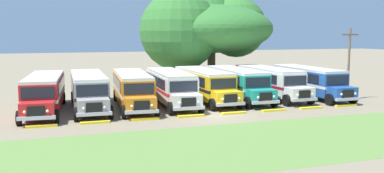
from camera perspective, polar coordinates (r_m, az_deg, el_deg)
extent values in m
plane|color=#84755B|center=(31.02, 2.82, -3.98)|extent=(220.00, 220.00, 0.00)
cube|color=olive|center=(24.01, 9.91, -7.43)|extent=(80.00, 9.56, 0.01)
cube|color=red|center=(34.55, -19.63, -0.63)|extent=(3.25, 9.37, 2.10)
cube|color=white|center=(34.57, -19.62, -0.91)|extent=(3.28, 9.40, 0.24)
cube|color=black|center=(34.68, -17.53, 0.32)|extent=(0.70, 7.98, 0.80)
cube|color=black|center=(34.93, -21.69, 0.18)|extent=(0.70, 7.98, 0.80)
cube|color=beige|center=(34.42, -19.71, 1.28)|extent=(3.16, 9.27, 0.22)
cube|color=red|center=(29.42, -20.54, -3.03)|extent=(2.31, 1.58, 1.05)
cube|color=black|center=(28.69, -20.71, -3.24)|extent=(1.10, 0.19, 0.70)
cube|color=#B7B7BC|center=(28.73, -20.68, -4.10)|extent=(2.41, 0.40, 0.24)
cube|color=black|center=(29.92, -20.49, -0.87)|extent=(2.20, 0.24, 0.84)
cube|color=white|center=(39.13, -18.99, 0.12)|extent=(0.90, 0.13, 1.30)
sphere|color=#EAE5C6|center=(28.57, -19.32, -3.22)|extent=(0.20, 0.20, 0.20)
sphere|color=#EAE5C6|center=(28.73, -22.10, -3.29)|extent=(0.20, 0.20, 0.20)
cylinder|color=black|center=(29.50, -18.15, -3.94)|extent=(0.36, 1.02, 1.00)
cylinder|color=black|center=(29.77, -22.78, -4.05)|extent=(0.36, 1.02, 1.00)
cylinder|color=black|center=(37.56, -17.31, -1.55)|extent=(0.36, 1.02, 1.00)
cylinder|color=black|center=(37.78, -20.95, -1.65)|extent=(0.36, 1.02, 1.00)
cube|color=#9E9993|center=(34.84, -14.09, -0.36)|extent=(2.74, 9.26, 2.10)
cube|color=#282828|center=(34.86, -14.08, -0.64)|extent=(2.77, 9.28, 0.24)
cube|color=black|center=(35.17, -12.08, 0.59)|extent=(0.25, 8.00, 0.80)
cube|color=black|center=(35.03, -16.22, 0.43)|extent=(0.25, 8.00, 0.80)
cube|color=silver|center=(34.71, -14.15, 1.53)|extent=(2.66, 9.16, 0.22)
cube|color=#9E9993|center=(29.68, -13.45, -2.67)|extent=(2.24, 1.46, 1.05)
cube|color=black|center=(28.95, -13.34, -2.87)|extent=(1.10, 0.13, 0.70)
cube|color=#B7B7BC|center=(28.99, -13.31, -3.72)|extent=(2.40, 0.26, 0.24)
cube|color=black|center=(30.19, -13.59, -0.55)|extent=(2.20, 0.12, 0.84)
cube|color=#282828|center=(39.43, -14.48, 0.34)|extent=(0.90, 0.08, 1.30)
sphere|color=#EAE5C6|center=(28.96, -11.95, -2.83)|extent=(0.20, 0.20, 0.20)
sphere|color=#EAE5C6|center=(28.86, -14.72, -2.94)|extent=(0.20, 0.20, 0.20)
cylinder|color=black|center=(29.98, -11.14, -3.53)|extent=(0.31, 1.01, 1.00)
cylinder|color=black|center=(29.82, -15.73, -3.73)|extent=(0.31, 1.01, 1.00)
cylinder|color=black|center=(38.03, -12.50, -1.29)|extent=(0.31, 1.01, 1.00)
cylinder|color=black|center=(37.91, -16.12, -1.43)|extent=(0.31, 1.01, 1.00)
cube|color=orange|center=(35.04, -8.26, -0.18)|extent=(3.19, 9.36, 2.10)
cube|color=white|center=(35.06, -8.26, -0.45)|extent=(3.22, 9.39, 0.24)
cube|color=black|center=(35.43, -6.29, 0.75)|extent=(0.65, 7.98, 0.80)
cube|color=black|center=(35.16, -10.39, 0.63)|extent=(0.65, 7.98, 0.80)
cube|color=beige|center=(34.91, -8.30, 1.71)|extent=(3.10, 9.26, 0.22)
cube|color=orange|center=(29.91, -7.12, -2.45)|extent=(2.30, 1.56, 1.05)
cube|color=black|center=(29.18, -6.93, -2.65)|extent=(1.10, 0.18, 0.70)
cube|color=#B7B7BC|center=(29.22, -6.91, -3.49)|extent=(2.41, 0.38, 0.24)
cube|color=black|center=(30.41, -7.32, -0.34)|extent=(2.20, 0.23, 0.84)
cube|color=white|center=(39.61, -9.00, 0.52)|extent=(0.90, 0.13, 1.30)
sphere|color=#EAE5C6|center=(29.23, -5.56, -2.61)|extent=(0.20, 0.20, 0.20)
sphere|color=#EAE5C6|center=(29.05, -8.29, -2.71)|extent=(0.20, 0.20, 0.20)
cylinder|color=black|center=(30.27, -4.88, -3.32)|extent=(0.35, 1.02, 1.00)
cylinder|color=black|center=(29.98, -9.41, -3.50)|extent=(0.35, 1.02, 1.00)
cylinder|color=black|center=(38.28, -6.95, -1.11)|extent=(0.35, 1.02, 1.00)
cylinder|color=black|center=(38.04, -10.53, -1.23)|extent=(0.35, 1.02, 1.00)
cube|color=silver|center=(36.06, -3.08, 0.10)|extent=(2.90, 9.30, 2.10)
cube|color=red|center=(36.08, -3.08, -0.16)|extent=(2.94, 9.32, 0.24)
cube|color=black|center=(36.60, -1.25, 1.00)|extent=(0.39, 7.99, 0.80)
cube|color=black|center=(36.02, -5.16, 0.87)|extent=(0.39, 7.99, 0.80)
cube|color=beige|center=(35.93, -3.09, 1.94)|extent=(2.82, 9.20, 0.22)
cube|color=silver|center=(31.05, -0.82, -2.04)|extent=(2.26, 1.50, 1.05)
cube|color=black|center=(30.34, -0.44, -2.21)|extent=(1.10, 0.15, 0.70)
cube|color=#B7B7BC|center=(30.38, -0.42, -3.02)|extent=(2.41, 0.31, 0.24)
cube|color=black|center=(31.54, -1.15, -0.01)|extent=(2.20, 0.16, 0.84)
cube|color=red|center=(40.55, -4.58, 0.74)|extent=(0.90, 0.10, 1.30)
sphere|color=#EAE5C6|center=(30.49, 0.85, -2.16)|extent=(0.20, 0.20, 0.20)
sphere|color=#EAE5C6|center=(30.11, -1.70, -2.29)|extent=(0.20, 0.20, 0.20)
cylinder|color=black|center=(31.57, 1.24, -2.85)|extent=(0.32, 1.01, 1.00)
cylinder|color=black|center=(30.94, -3.01, -3.07)|extent=(0.32, 1.01, 1.00)
cylinder|color=black|center=(39.37, -2.37, -0.83)|extent=(0.32, 1.01, 1.00)
cylinder|color=black|center=(38.86, -5.81, -0.97)|extent=(0.32, 1.01, 1.00)
cube|color=yellow|center=(37.68, 1.51, 0.42)|extent=(2.60, 9.23, 2.10)
cube|color=black|center=(37.70, 1.51, 0.17)|extent=(2.63, 9.25, 0.24)
cube|color=black|center=(38.37, 3.13, 1.29)|extent=(0.13, 8.00, 0.80)
cube|color=black|center=(37.47, -0.46, 1.15)|extent=(0.13, 8.00, 0.80)
cube|color=silver|center=(37.55, 1.52, 2.18)|extent=(2.52, 9.13, 0.22)
cube|color=yellow|center=(32.90, 4.82, -1.53)|extent=(2.22, 1.42, 1.05)
cube|color=black|center=(32.23, 5.36, -1.68)|extent=(1.10, 0.11, 0.70)
cube|color=#B7B7BC|center=(32.27, 5.38, -2.44)|extent=(2.40, 0.23, 0.24)
cube|color=black|center=(33.37, 4.37, 0.37)|extent=(2.20, 0.08, 0.84)
cube|color=black|center=(42.00, -0.75, 0.99)|extent=(0.90, 0.07, 1.30)
sphere|color=#EAE5C6|center=(32.49, 6.52, -1.62)|extent=(0.20, 0.20, 0.20)
sphere|color=#EAE5C6|center=(31.90, 4.26, -1.76)|extent=(0.20, 0.20, 0.20)
cylinder|color=black|center=(33.58, 6.61, -2.28)|extent=(0.29, 1.00, 1.00)
cylinder|color=black|center=(32.61, 2.82, -2.53)|extent=(0.29, 1.00, 1.00)
cylinder|color=black|center=(41.01, 1.57, -0.50)|extent=(0.29, 1.00, 1.00)
cylinder|color=black|center=(40.22, -1.62, -0.65)|extent=(0.29, 1.00, 1.00)
cube|color=teal|center=(38.81, 6.01, 0.58)|extent=(2.68, 9.25, 2.10)
cube|color=white|center=(38.83, 6.00, 0.34)|extent=(2.71, 9.27, 0.24)
cube|color=black|center=(39.55, 7.52, 1.41)|extent=(0.20, 8.00, 0.80)
cube|color=black|center=(38.54, 4.11, 1.31)|extent=(0.20, 8.00, 0.80)
cube|color=silver|center=(38.69, 6.03, 2.29)|extent=(2.60, 9.15, 0.22)
cube|color=teal|center=(34.14, 9.58, -1.29)|extent=(2.23, 1.44, 1.05)
cube|color=black|center=(33.49, 10.16, -1.42)|extent=(1.10, 0.12, 0.70)
cube|color=#B7B7BC|center=(33.52, 10.17, -2.16)|extent=(2.40, 0.25, 0.24)
cube|color=black|center=(34.60, 9.10, 0.55)|extent=(2.20, 0.10, 0.84)
cube|color=white|center=(43.06, 3.53, 1.13)|extent=(0.90, 0.08, 1.30)
sphere|color=#EAE5C6|center=(33.78, 11.25, -1.38)|extent=(0.20, 0.20, 0.20)
sphere|color=#EAE5C6|center=(33.13, 9.13, -1.50)|extent=(0.20, 0.20, 0.20)
cylinder|color=black|center=(34.87, 11.24, -2.02)|extent=(0.30, 1.01, 1.00)
cylinder|color=black|center=(33.78, 7.67, -2.24)|extent=(0.30, 1.01, 1.00)
cylinder|color=black|center=(42.15, 5.84, -0.32)|extent=(0.30, 1.01, 1.00)
cylinder|color=black|center=(41.25, 2.78, -0.46)|extent=(0.30, 1.01, 1.00)
cube|color=silver|center=(40.49, 10.40, 0.78)|extent=(2.65, 9.24, 2.10)
cube|color=maroon|center=(40.51, 10.39, 0.55)|extent=(2.68, 9.26, 0.24)
cube|color=black|center=(41.35, 11.73, 1.58)|extent=(0.17, 8.00, 0.80)
cube|color=black|center=(40.08, 8.63, 1.47)|extent=(0.17, 8.00, 0.80)
cube|color=silver|center=(40.38, 10.44, 2.42)|extent=(2.57, 9.14, 0.22)
cube|color=silver|center=(36.12, 14.61, -0.96)|extent=(2.22, 1.44, 1.05)
cube|color=black|center=(35.51, 15.28, -1.07)|extent=(1.10, 0.12, 0.70)
cube|color=#B7B7BC|center=(35.54, 15.30, -1.77)|extent=(2.40, 0.24, 0.24)
cube|color=black|center=(36.54, 14.07, 0.78)|extent=(2.20, 0.10, 0.84)
cube|color=maroon|center=(44.53, 7.41, 1.29)|extent=(0.90, 0.08, 1.30)
sphere|color=#EAE5C6|center=(35.88, 16.24, -1.02)|extent=(0.20, 0.20, 0.20)
sphere|color=#EAE5C6|center=(35.08, 14.39, -1.15)|extent=(0.20, 0.20, 0.20)
cylinder|color=black|center=(36.96, 16.03, -1.64)|extent=(0.30, 1.00, 1.00)
cylinder|color=black|center=(35.62, 12.90, -1.87)|extent=(0.30, 1.00, 1.00)
cylinder|color=black|center=(43.79, 9.75, -0.10)|extent=(0.30, 1.00, 1.00)
cylinder|color=black|center=(42.67, 6.95, -0.24)|extent=(0.30, 1.00, 1.00)
cube|color=#23519E|center=(41.72, 15.54, 0.82)|extent=(2.59, 9.22, 2.10)
cube|color=silver|center=(41.74, 15.54, 0.59)|extent=(2.62, 9.24, 0.24)
cube|color=black|center=(42.63, 16.76, 1.59)|extent=(0.12, 8.00, 0.80)
cube|color=black|center=(41.23, 13.87, 1.50)|extent=(0.12, 8.00, 0.80)
cube|color=beige|center=(41.61, 15.60, 2.41)|extent=(2.51, 9.12, 0.22)
cube|color=#23519E|center=(37.53, 20.01, -0.86)|extent=(2.21, 1.42, 1.05)
cube|color=black|center=(36.96, 20.72, -0.97)|extent=(1.10, 0.11, 0.70)
cube|color=#B7B7BC|center=(36.99, 20.73, -1.64)|extent=(2.40, 0.22, 0.24)
cube|color=black|center=(37.93, 19.46, 0.81)|extent=(2.20, 0.08, 0.84)
cube|color=silver|center=(45.61, 12.32, 1.32)|extent=(0.90, 0.07, 1.30)
sphere|color=#EAE5C6|center=(37.36, 21.61, -0.93)|extent=(0.20, 0.20, 0.20)
sphere|color=#EAE5C6|center=(36.49, 19.92, -1.04)|extent=(0.20, 0.20, 0.20)
cylinder|color=black|center=(38.44, 21.29, -1.52)|extent=(0.29, 1.00, 1.00)
cylinder|color=black|center=(36.96, 18.42, -1.73)|extent=(0.29, 1.00, 1.00)
cylinder|color=black|center=(44.98, 14.65, -0.04)|extent=(0.29, 1.00, 1.00)
cylinder|color=black|center=(43.73, 12.01, -0.17)|extent=(0.29, 1.00, 1.00)
cube|color=yellow|center=(28.80, -20.05, -5.15)|extent=(2.00, 0.36, 0.15)
cube|color=yellow|center=(28.92, -13.20, -4.85)|extent=(2.00, 0.36, 0.15)
cube|color=yellow|center=(29.43, -6.51, -4.49)|extent=(2.00, 0.36, 0.15)
cube|color=yellow|center=(30.34, -0.14, -4.08)|extent=(2.00, 0.36, 0.15)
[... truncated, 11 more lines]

